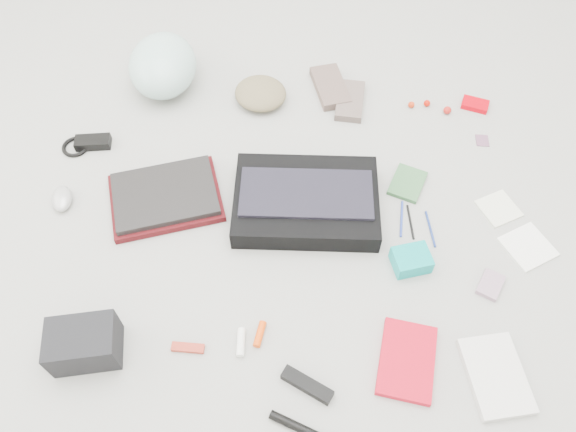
# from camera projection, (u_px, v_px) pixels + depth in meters

# --- Properties ---
(ground_plane) EXTENTS (4.00, 4.00, 0.00)m
(ground_plane) POSITION_uv_depth(u_px,v_px,m) (288.00, 225.00, 1.75)
(ground_plane) COLOR gray
(messenger_bag) EXTENTS (0.47, 0.35, 0.07)m
(messenger_bag) POSITION_uv_depth(u_px,v_px,m) (306.00, 201.00, 1.76)
(messenger_bag) COLOR black
(messenger_bag) RESTS_ON ground_plane
(bag_flap) EXTENTS (0.42, 0.22, 0.01)m
(bag_flap) POSITION_uv_depth(u_px,v_px,m) (306.00, 193.00, 1.72)
(bag_flap) COLOR black
(bag_flap) RESTS_ON messenger_bag
(laptop_sleeve) EXTENTS (0.41, 0.36, 0.02)m
(laptop_sleeve) POSITION_uv_depth(u_px,v_px,m) (166.00, 198.00, 1.80)
(laptop_sleeve) COLOR #490B0F
(laptop_sleeve) RESTS_ON ground_plane
(laptop) EXTENTS (0.38, 0.33, 0.02)m
(laptop) POSITION_uv_depth(u_px,v_px,m) (165.00, 194.00, 1.78)
(laptop) COLOR black
(laptop) RESTS_ON laptop_sleeve
(bike_helmet) EXTENTS (0.28, 0.33, 0.18)m
(bike_helmet) POSITION_uv_depth(u_px,v_px,m) (163.00, 65.00, 2.03)
(bike_helmet) COLOR silver
(bike_helmet) RESTS_ON ground_plane
(beanie) EXTENTS (0.25, 0.24, 0.07)m
(beanie) POSITION_uv_depth(u_px,v_px,m) (261.00, 93.00, 2.03)
(beanie) COLOR #706346
(beanie) RESTS_ON ground_plane
(mitten_left) EXTENTS (0.17, 0.23, 0.03)m
(mitten_left) POSITION_uv_depth(u_px,v_px,m) (330.00, 87.00, 2.08)
(mitten_left) COLOR brown
(mitten_left) RESTS_ON ground_plane
(mitten_right) EXTENTS (0.10, 0.19, 0.03)m
(mitten_right) POSITION_uv_depth(u_px,v_px,m) (350.00, 101.00, 2.04)
(mitten_right) COLOR #66564F
(mitten_right) RESTS_ON ground_plane
(power_brick) EXTENTS (0.13, 0.07, 0.03)m
(power_brick) POSITION_uv_depth(u_px,v_px,m) (93.00, 142.00, 1.92)
(power_brick) COLOR black
(power_brick) RESTS_ON ground_plane
(cable_coil) EXTENTS (0.12, 0.12, 0.01)m
(cable_coil) POSITION_uv_depth(u_px,v_px,m) (75.00, 147.00, 1.93)
(cable_coil) COLOR black
(cable_coil) RESTS_ON ground_plane
(mouse) EXTENTS (0.09, 0.12, 0.04)m
(mouse) POSITION_uv_depth(u_px,v_px,m) (62.00, 198.00, 1.79)
(mouse) COLOR #A0A0A0
(mouse) RESTS_ON ground_plane
(camera_bag) EXTENTS (0.20, 0.16, 0.12)m
(camera_bag) POSITION_uv_depth(u_px,v_px,m) (84.00, 344.00, 1.47)
(camera_bag) COLOR black
(camera_bag) RESTS_ON ground_plane
(multitool) EXTENTS (0.09, 0.03, 0.01)m
(multitool) POSITION_uv_depth(u_px,v_px,m) (188.00, 348.00, 1.52)
(multitool) COLOR maroon
(multitool) RESTS_ON ground_plane
(toiletry_tube_white) EXTENTS (0.03, 0.08, 0.02)m
(toiletry_tube_white) POSITION_uv_depth(u_px,v_px,m) (241.00, 342.00, 1.52)
(toiletry_tube_white) COLOR white
(toiletry_tube_white) RESTS_ON ground_plane
(toiletry_tube_orange) EXTENTS (0.03, 0.07, 0.02)m
(toiletry_tube_orange) POSITION_uv_depth(u_px,v_px,m) (260.00, 334.00, 1.54)
(toiletry_tube_orange) COLOR #E44407
(toiletry_tube_orange) RESTS_ON ground_plane
(u_lock) EXTENTS (0.14, 0.09, 0.03)m
(u_lock) POSITION_uv_depth(u_px,v_px,m) (307.00, 385.00, 1.46)
(u_lock) COLOR black
(u_lock) RESTS_ON ground_plane
(book_red) EXTENTS (0.17, 0.23, 0.02)m
(book_red) POSITION_uv_depth(u_px,v_px,m) (407.00, 360.00, 1.50)
(book_red) COLOR red
(book_red) RESTS_ON ground_plane
(book_white) EXTENTS (0.19, 0.25, 0.02)m
(book_white) POSITION_uv_depth(u_px,v_px,m) (496.00, 376.00, 1.47)
(book_white) COLOR silver
(book_white) RESTS_ON ground_plane
(notepad) EXTENTS (0.14, 0.16, 0.02)m
(notepad) POSITION_uv_depth(u_px,v_px,m) (407.00, 183.00, 1.84)
(notepad) COLOR #346237
(notepad) RESTS_ON ground_plane
(pen_blue) EXTENTS (0.01, 0.13, 0.01)m
(pen_blue) POSITION_uv_depth(u_px,v_px,m) (402.00, 219.00, 1.76)
(pen_blue) COLOR #273B9B
(pen_blue) RESTS_ON ground_plane
(pen_black) EXTENTS (0.03, 0.13, 0.01)m
(pen_black) POSITION_uv_depth(u_px,v_px,m) (410.00, 222.00, 1.75)
(pen_black) COLOR black
(pen_black) RESTS_ON ground_plane
(pen_navy) EXTENTS (0.03, 0.13, 0.01)m
(pen_navy) POSITION_uv_depth(u_px,v_px,m) (430.00, 229.00, 1.74)
(pen_navy) COLOR navy
(pen_navy) RESTS_ON ground_plane
(accordion_wallet) EXTENTS (0.13, 0.12, 0.05)m
(accordion_wallet) POSITION_uv_depth(u_px,v_px,m) (411.00, 260.00, 1.65)
(accordion_wallet) COLOR #049E99
(accordion_wallet) RESTS_ON ground_plane
(card_deck) EXTENTS (0.09, 0.10, 0.02)m
(card_deck) POSITION_uv_depth(u_px,v_px,m) (490.00, 285.00, 1.63)
(card_deck) COLOR #A58298
(card_deck) RESTS_ON ground_plane
(napkin_top) EXTENTS (0.15, 0.15, 0.01)m
(napkin_top) POSITION_uv_depth(u_px,v_px,m) (499.00, 208.00, 1.78)
(napkin_top) COLOR silver
(napkin_top) RESTS_ON ground_plane
(napkin_bottom) EXTENTS (0.18, 0.18, 0.01)m
(napkin_bottom) POSITION_uv_depth(u_px,v_px,m) (528.00, 247.00, 1.70)
(napkin_bottom) COLOR white
(napkin_bottom) RESTS_ON ground_plane
(lollipop_a) EXTENTS (0.03, 0.03, 0.02)m
(lollipop_a) POSITION_uv_depth(u_px,v_px,m) (411.00, 105.00, 2.03)
(lollipop_a) COLOR red
(lollipop_a) RESTS_ON ground_plane
(lollipop_b) EXTENTS (0.03, 0.03, 0.02)m
(lollipop_b) POSITION_uv_depth(u_px,v_px,m) (427.00, 103.00, 2.04)
(lollipop_b) COLOR #BF1002
(lollipop_b) RESTS_ON ground_plane
(lollipop_c) EXTENTS (0.03, 0.03, 0.03)m
(lollipop_c) POSITION_uv_depth(u_px,v_px,m) (447.00, 110.00, 2.01)
(lollipop_c) COLOR #B01A14
(lollipop_c) RESTS_ON ground_plane
(altoids_tin) EXTENTS (0.10, 0.08, 0.02)m
(altoids_tin) POSITION_uv_depth(u_px,v_px,m) (475.00, 104.00, 2.04)
(altoids_tin) COLOR #C0000D
(altoids_tin) RESTS_ON ground_plane
(stamp_sheet) EXTENTS (0.05, 0.05, 0.00)m
(stamp_sheet) POSITION_uv_depth(u_px,v_px,m) (482.00, 141.00, 1.95)
(stamp_sheet) COLOR #7A4D68
(stamp_sheet) RESTS_ON ground_plane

